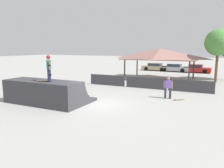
# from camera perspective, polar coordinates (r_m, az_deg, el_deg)

# --- Properties ---
(ground_plane) EXTENTS (160.00, 160.00, 0.00)m
(ground_plane) POSITION_cam_1_polar(r_m,az_deg,el_deg) (14.74, -4.34, -5.39)
(ground_plane) COLOR #A3A09B
(quarter_pipe_ramp) EXTENTS (5.56, 3.41, 1.60)m
(quarter_pipe_ramp) POSITION_cam_1_polar(r_m,az_deg,el_deg) (15.65, -16.88, -2.23)
(quarter_pipe_ramp) COLOR #38383D
(quarter_pipe_ramp) RESTS_ON ground
(skater_on_deck) EXTENTS (0.66, 0.59, 1.71)m
(skater_on_deck) POSITION_cam_1_polar(r_m,az_deg,el_deg) (14.66, -16.19, 4.43)
(skater_on_deck) COLOR #1E2347
(skater_on_deck) RESTS_ON quarter_pipe_ramp
(skateboard_on_deck) EXTENTS (0.87, 0.41, 0.09)m
(skateboard_on_deck) POSITION_cam_1_polar(r_m,az_deg,el_deg) (14.91, -17.50, 0.87)
(skateboard_on_deck) COLOR red
(skateboard_on_deck) RESTS_ON quarter_pipe_ramp
(bystander_walking) EXTENTS (0.65, 0.34, 1.62)m
(bystander_walking) POSITION_cam_1_polar(r_m,az_deg,el_deg) (16.79, 14.42, -0.68)
(bystander_walking) COLOR #2D2D33
(bystander_walking) RESTS_ON ground
(skateboard_on_ground) EXTENTS (0.77, 0.68, 0.09)m
(skateboard_on_ground) POSITION_cam_1_polar(r_m,az_deg,el_deg) (16.66, 17.10, -3.85)
(skateboard_on_ground) COLOR silver
(skateboard_on_ground) RESTS_ON ground
(barrier_fence) EXTENTS (11.87, 0.12, 1.05)m
(barrier_fence) POSITION_cam_1_polar(r_m,az_deg,el_deg) (20.67, 8.72, 0.31)
(barrier_fence) COLOR #3D3D42
(barrier_fence) RESTS_ON ground
(pavilion_shelter) EXTENTS (8.65, 5.22, 3.69)m
(pavilion_shelter) POSITION_cam_1_polar(r_m,az_deg,el_deg) (27.09, 12.47, 7.64)
(pavilion_shelter) COLOR #2D2D33
(pavilion_shelter) RESTS_ON ground
(tree_beside_pavilion) EXTENTS (2.84, 2.84, 5.76)m
(tree_beside_pavilion) POSITION_cam_1_polar(r_m,az_deg,el_deg) (26.35, 26.04, 9.67)
(tree_beside_pavilion) COLOR brown
(tree_beside_pavilion) RESTS_ON ground
(parked_car_tan) EXTENTS (4.56, 2.11, 1.27)m
(parked_car_tan) POSITION_cam_1_polar(r_m,az_deg,el_deg) (37.11, 11.30, 4.37)
(parked_car_tan) COLOR tan
(parked_car_tan) RESTS_ON ground
(parked_car_silver) EXTENTS (4.45, 1.97, 1.27)m
(parked_car_silver) POSITION_cam_1_polar(r_m,az_deg,el_deg) (36.20, 16.11, 4.06)
(parked_car_silver) COLOR #A8AAAF
(parked_car_silver) RESTS_ON ground
(parked_car_red) EXTENTS (4.29, 2.00, 1.27)m
(parked_car_red) POSITION_cam_1_polar(r_m,az_deg,el_deg) (35.84, 21.17, 3.74)
(parked_car_red) COLOR red
(parked_car_red) RESTS_ON ground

